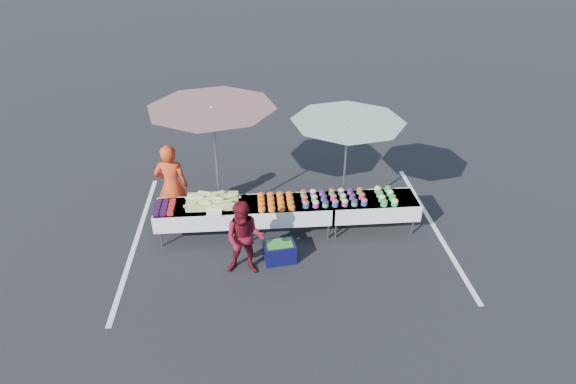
{
  "coord_description": "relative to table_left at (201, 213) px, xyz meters",
  "views": [
    {
      "loc": [
        -0.68,
        -8.42,
        6.02
      ],
      "look_at": [
        0.0,
        0.0,
        1.0
      ],
      "focal_mm": 30.0,
      "sensor_mm": 36.0,
      "label": 1
    }
  ],
  "objects": [
    {
      "name": "stripe_left",
      "position": [
        -1.4,
        0.0,
        -0.58
      ],
      "size": [
        0.1,
        5.0,
        0.0
      ],
      "primitive_type": "cube",
      "color": "silver",
      "rests_on": "ground"
    },
    {
      "name": "ground",
      "position": [
        1.8,
        0.0,
        -0.58
      ],
      "size": [
        80.0,
        80.0,
        0.0
      ],
      "primitive_type": "plane",
      "color": "black"
    },
    {
      "name": "bean_baskets",
      "position": [
        3.86,
        -0.01,
        0.24
      ],
      "size": [
        0.36,
        0.68,
        0.15
      ],
      "color": "#279F5F",
      "rests_on": "table_right"
    },
    {
      "name": "umbrella_left",
      "position": [
        0.35,
        0.66,
        1.82
      ],
      "size": [
        2.95,
        2.95,
        2.66
      ],
      "rotation": [
        0.0,
        0.0,
        -0.15
      ],
      "color": "black",
      "rests_on": "ground"
    },
    {
      "name": "carrot_bowls",
      "position": [
        1.55,
        -0.01,
        0.22
      ],
      "size": [
        0.75,
        0.69,
        0.11
      ],
      "color": "orange",
      "rests_on": "table_center"
    },
    {
      "name": "berry_punnets",
      "position": [
        -0.71,
        -0.06,
        0.21
      ],
      "size": [
        0.4,
        0.54,
        0.08
      ],
      "color": "black",
      "rests_on": "table_left"
    },
    {
      "name": "umbrella_right",
      "position": [
        3.03,
        0.4,
        1.57
      ],
      "size": [
        2.72,
        2.72,
        2.38
      ],
      "rotation": [
        0.0,
        0.0,
        -0.19
      ],
      "color": "black",
      "rests_on": "ground"
    },
    {
      "name": "table_left",
      "position": [
        0.0,
        0.0,
        0.0
      ],
      "size": [
        1.86,
        0.81,
        0.75
      ],
      "color": "white",
      "rests_on": "ground"
    },
    {
      "name": "corn_pile",
      "position": [
        0.26,
        0.04,
        0.26
      ],
      "size": [
        1.16,
        0.57,
        0.26
      ],
      "color": "#A8BE61",
      "rests_on": "table_left"
    },
    {
      "name": "stripe_right",
      "position": [
        5.0,
        0.0,
        -0.58
      ],
      "size": [
        0.1,
        5.0,
        0.0
      ],
      "primitive_type": "cube",
      "color": "silver",
      "rests_on": "ground"
    },
    {
      "name": "vendor",
      "position": [
        -0.62,
        0.55,
        0.36
      ],
      "size": [
        0.71,
        0.48,
        1.89
      ],
      "primitive_type": "imported",
      "rotation": [
        0.0,
        0.0,
        3.1
      ],
      "color": "red",
      "rests_on": "ground"
    },
    {
      "name": "customer",
      "position": [
        0.9,
        -1.22,
        0.18
      ],
      "size": [
        0.82,
        0.68,
        1.54
      ],
      "primitive_type": "imported",
      "rotation": [
        0.0,
        0.0,
        -0.14
      ],
      "color": "#5F0E19",
      "rests_on": "ground"
    },
    {
      "name": "plastic_bags",
      "position": [
        0.3,
        -0.3,
        0.19
      ],
      "size": [
        0.3,
        0.25,
        0.05
      ],
      "primitive_type": "cube",
      "color": "white",
      "rests_on": "table_left"
    },
    {
      "name": "table_right",
      "position": [
        3.6,
        0.0,
        0.0
      ],
      "size": [
        1.86,
        0.81,
        0.75
      ],
      "color": "white",
      "rests_on": "ground"
    },
    {
      "name": "table_center",
      "position": [
        1.8,
        0.0,
        0.0
      ],
      "size": [
        1.86,
        0.81,
        0.75
      ],
      "color": "white",
      "rests_on": "ground"
    },
    {
      "name": "storage_bin",
      "position": [
        1.56,
        -0.92,
        -0.38
      ],
      "size": [
        0.65,
        0.51,
        0.4
      ],
      "rotation": [
        0.0,
        0.0,
        0.13
      ],
      "color": "#0B0C39",
      "rests_on": "ground"
    },
    {
      "name": "potato_cups",
      "position": [
        2.75,
        0.0,
        0.25
      ],
      "size": [
        1.34,
        0.58,
        0.16
      ],
      "color": "#22409F",
      "rests_on": "table_right"
    }
  ]
}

